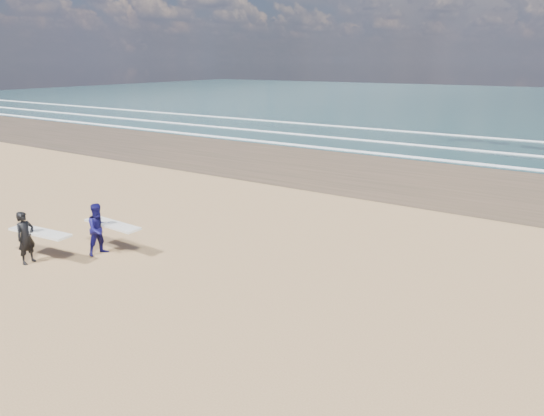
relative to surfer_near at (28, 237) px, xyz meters
The scene contains 2 objects.
surfer_near is the anchor object (origin of this frame).
surfer_far 2.07m from the surfer_near, 52.44° to the left, with size 2.22×1.12×1.68m.
Camera 1 is at (12.60, -7.60, 5.94)m, focal length 32.00 mm.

